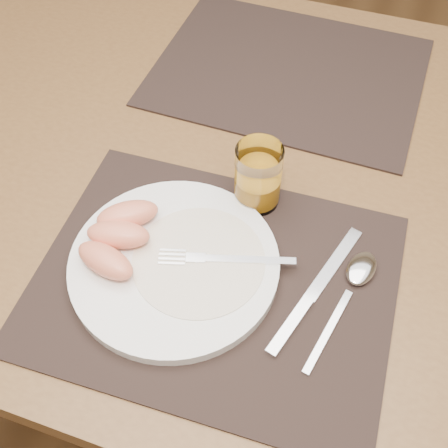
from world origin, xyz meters
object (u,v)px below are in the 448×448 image
at_px(placemat_near, 215,282).
at_px(fork, 215,259).
at_px(placemat_far, 288,72).
at_px(plate, 174,264).
at_px(spoon, 357,277).
at_px(juice_glass, 258,179).
at_px(table, 248,195).
at_px(knife, 309,299).

distance_m(placemat_near, fork, 0.03).
xyz_separation_m(placemat_near, placemat_far, (-0.02, 0.44, 0.00)).
distance_m(plate, spoon, 0.23).
relative_size(fork, juice_glass, 1.77).
relative_size(placemat_near, placemat_far, 1.00).
bearing_deg(plate, table, 81.10).
bearing_deg(table, placemat_far, 89.61).
xyz_separation_m(knife, juice_glass, (-0.11, 0.13, 0.04)).
height_order(placemat_far, spoon, spoon).
height_order(fork, knife, fork).
height_order(placemat_near, placemat_far, same).
distance_m(knife, spoon, 0.07).
bearing_deg(plate, placemat_near, -2.64).
height_order(table, knife, knife).
height_order(table, fork, fork).
distance_m(placemat_near, plate, 0.06).
bearing_deg(juice_glass, knife, -51.00).
xyz_separation_m(plate, knife, (0.18, 0.01, -0.01)).
height_order(plate, knife, plate).
bearing_deg(knife, juice_glass, 129.00).
distance_m(placemat_near, spoon, 0.18).
xyz_separation_m(fork, knife, (0.13, -0.01, -0.02)).
distance_m(placemat_far, juice_glass, 0.30).
distance_m(plate, knife, 0.18).
distance_m(table, knife, 0.27).
relative_size(placemat_far, juice_glass, 4.64).
distance_m(table, placemat_near, 0.24).
bearing_deg(fork, placemat_near, -70.93).
bearing_deg(juice_glass, fork, -98.10).
xyz_separation_m(knife, spoon, (0.05, 0.05, 0.00)).
relative_size(placemat_far, knife, 2.09).
bearing_deg(plate, spoon, 14.34).
xyz_separation_m(table, knife, (0.14, -0.21, 0.09)).
xyz_separation_m(table, juice_glass, (0.03, -0.07, 0.13)).
xyz_separation_m(table, fork, (0.01, -0.20, 0.11)).
bearing_deg(fork, placemat_far, 91.81).
height_order(table, plate, plate).
distance_m(table, plate, 0.24).
bearing_deg(placemat_far, fork, -88.19).
height_order(placemat_near, fork, fork).
distance_m(spoon, juice_glass, 0.18).
relative_size(table, fork, 8.13).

